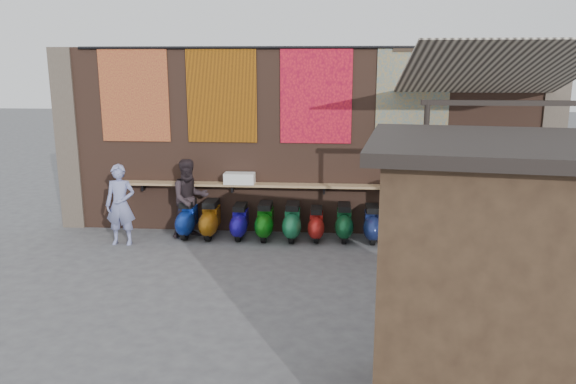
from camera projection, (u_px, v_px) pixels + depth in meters
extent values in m
plane|color=#474749|center=(293.00, 273.00, 10.02)|extent=(70.00, 70.00, 0.00)
cube|color=brown|center=(302.00, 142.00, 12.19)|extent=(10.00, 0.40, 4.00)
cube|color=#4C4238|center=(71.00, 139.00, 12.59)|extent=(0.50, 0.50, 4.00)
cube|color=#4C4238|center=(549.00, 144.00, 11.80)|extent=(0.50, 0.50, 4.00)
cube|color=#9E7A51|center=(301.00, 186.00, 12.03)|extent=(8.00, 0.32, 0.05)
cube|color=white|center=(239.00, 178.00, 12.07)|extent=(0.65, 0.31, 0.24)
cube|color=maroon|center=(134.00, 95.00, 12.03)|extent=(1.50, 0.02, 2.00)
cube|color=orange|center=(222.00, 95.00, 11.88)|extent=(1.50, 0.02, 2.00)
cube|color=red|center=(316.00, 96.00, 11.73)|extent=(1.50, 0.02, 2.00)
cube|color=#286692|center=(413.00, 96.00, 11.58)|extent=(1.50, 0.02, 2.00)
cylinder|color=black|center=(302.00, 47.00, 11.52)|extent=(9.50, 0.06, 0.06)
imported|color=#7E85B8|center=(121.00, 205.00, 11.47)|extent=(0.62, 0.42, 1.67)
imported|color=#2A2125|center=(190.00, 199.00, 11.95)|extent=(1.04, 0.98, 1.70)
imported|color=#171734|center=(522.00, 241.00, 9.30)|extent=(0.97, 0.52, 1.58)
imported|color=#4E4C51|center=(565.00, 231.00, 9.75)|extent=(1.19, 1.17, 1.64)
imported|color=#866755|center=(424.00, 213.00, 10.65)|extent=(1.03, 1.00, 1.78)
cube|color=black|center=(515.00, 294.00, 5.59)|extent=(2.88, 2.32, 2.85)
cube|color=black|center=(529.00, 146.00, 5.25)|extent=(3.24, 2.66, 0.12)
cube|color=gold|center=(505.00, 207.00, 6.41)|extent=(1.19, 0.21, 0.50)
cube|color=#473321|center=(497.00, 291.00, 6.64)|extent=(2.18, 0.40, 0.06)
cube|color=beige|center=(496.00, 70.00, 9.83)|extent=(3.20, 3.28, 0.97)
cube|color=#33261C|center=(475.00, 49.00, 11.28)|extent=(3.30, 0.08, 0.12)
cube|color=black|center=(522.00, 103.00, 8.48)|extent=(3.00, 0.08, 0.08)
cylinder|color=black|center=(422.00, 199.00, 8.93)|extent=(0.09, 0.09, 3.10)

